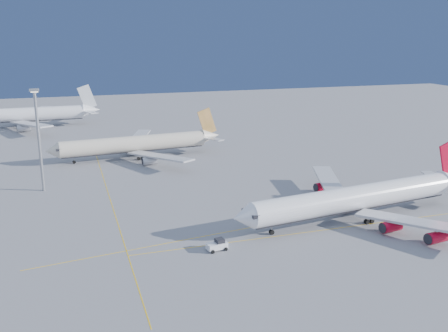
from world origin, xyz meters
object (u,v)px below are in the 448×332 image
airliner_virgin (360,198)px  pushback_tug (217,245)px  airliner_third (23,115)px  light_mast (38,132)px  airliner_etihad (138,144)px

airliner_virgin → pushback_tug: 37.51m
airliner_third → light_mast: (10.85, -103.60, 10.67)m
airliner_third → pushback_tug: (44.54, -155.00, -4.53)m
airliner_third → light_mast: size_ratio=2.49×
airliner_etihad → pushback_tug: size_ratio=13.97×
airliner_third → light_mast: 104.71m
airliner_virgin → pushback_tug: bearing=-176.6°
airliner_virgin → pushback_tug: airliner_virgin is taller
airliner_etihad → light_mast: (-30.33, -29.67, 11.45)m
airliner_etihad → light_mast: 43.94m
airliner_virgin → airliner_third: bearing=111.3°
airliner_virgin → light_mast: light_mast is taller
pushback_tug → light_mast: light_mast is taller
airliner_virgin → airliner_etihad: bearing=110.9°
airliner_third → airliner_virgin: bearing=-62.3°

